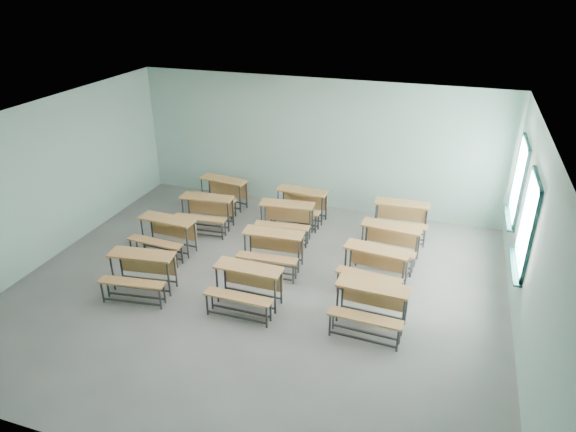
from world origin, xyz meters
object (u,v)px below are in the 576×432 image
at_px(desk_unit_r2c0, 206,208).
at_px(desk_unit_r0c1, 246,282).
at_px(desk_unit_r1c1, 272,246).
at_px(desk_unit_r1c0, 165,231).
at_px(desk_unit_r3c1, 300,201).
at_px(desk_unit_r0c0, 141,268).
at_px(desk_unit_r3c2, 401,214).
at_px(desk_unit_r0c2, 371,301).
at_px(desk_unit_r1c2, 375,263).
at_px(desk_unit_r3c0, 222,189).
at_px(desk_unit_r2c1, 286,215).
at_px(desk_unit_r2c2, 390,239).

bearing_deg(desk_unit_r2c0, desk_unit_r0c1, -55.74).
bearing_deg(desk_unit_r1c1, desk_unit_r1c0, 179.48).
height_order(desk_unit_r2c0, desk_unit_r3c1, same).
bearing_deg(desk_unit_r0c0, desk_unit_r3c1, 55.77).
bearing_deg(desk_unit_r3c1, desk_unit_r3c2, 4.36).
xyz_separation_m(desk_unit_r0c2, desk_unit_r1c1, (-2.19, 1.26, 0.00)).
relative_size(desk_unit_r1c2, desk_unit_r3c0, 0.99).
distance_m(desk_unit_r1c2, desk_unit_r2c1, 2.63).
relative_size(desk_unit_r0c1, desk_unit_r3c0, 0.93).
distance_m(desk_unit_r0c1, desk_unit_r3c2, 4.24).
xyz_separation_m(desk_unit_r0c2, desk_unit_r2c1, (-2.37, 2.65, 0.00)).
height_order(desk_unit_r0c0, desk_unit_r2c0, same).
bearing_deg(desk_unit_r0c0, desk_unit_r0c1, -2.22).
xyz_separation_m(desk_unit_r1c0, desk_unit_r2c1, (2.16, 1.51, 0.00)).
bearing_deg(desk_unit_r0c0, desk_unit_r2c1, 50.74).
xyz_separation_m(desk_unit_r1c2, desk_unit_r3c0, (-4.21, 2.31, 0.00)).
relative_size(desk_unit_r2c0, desk_unit_r3c1, 1.01).
xyz_separation_m(desk_unit_r2c0, desk_unit_r3c2, (4.28, 1.08, 0.00)).
distance_m(desk_unit_r0c0, desk_unit_r2c1, 3.46).
relative_size(desk_unit_r2c2, desk_unit_r3c2, 1.02).
bearing_deg(desk_unit_r2c0, desk_unit_r2c1, 1.95).
distance_m(desk_unit_r1c2, desk_unit_r2c2, 1.04).
relative_size(desk_unit_r0c0, desk_unit_r0c1, 1.07).
relative_size(desk_unit_r0c1, desk_unit_r2c0, 0.96).
distance_m(desk_unit_r1c1, desk_unit_r3c1, 2.23).
distance_m(desk_unit_r0c0, desk_unit_r3c2, 5.70).
bearing_deg(desk_unit_r0c2, desk_unit_r2c1, 134.30).
height_order(desk_unit_r0c2, desk_unit_r1c2, same).
bearing_deg(desk_unit_r1c1, desk_unit_r3c2, 41.63).
height_order(desk_unit_r1c1, desk_unit_r1c2, same).
height_order(desk_unit_r0c1, desk_unit_r1c2, same).
height_order(desk_unit_r0c2, desk_unit_r3c2, same).
bearing_deg(desk_unit_r0c2, desk_unit_r3c2, 91.67).
bearing_deg(desk_unit_r2c2, desk_unit_r1c0, -161.04).
distance_m(desk_unit_r0c0, desk_unit_r2c2, 4.90).
bearing_deg(desk_unit_r2c0, desk_unit_r3c0, 91.75).
distance_m(desk_unit_r0c2, desk_unit_r3c1, 4.17).
height_order(desk_unit_r1c0, desk_unit_r2c2, same).
bearing_deg(desk_unit_r2c1, desk_unit_r3c2, 14.01).
xyz_separation_m(desk_unit_r3c0, desk_unit_r3c2, (4.41, -0.05, 0.00)).
relative_size(desk_unit_r1c1, desk_unit_r3c1, 1.00).
height_order(desk_unit_r0c1, desk_unit_r2c2, same).
bearing_deg(desk_unit_r1c0, desk_unit_r2c2, 17.71).
bearing_deg(desk_unit_r0c2, desk_unit_r1c0, 168.32).
relative_size(desk_unit_r2c1, desk_unit_r3c2, 1.03).
xyz_separation_m(desk_unit_r1c0, desk_unit_r3c0, (0.17, 2.41, 0.00)).
relative_size(desk_unit_r1c0, desk_unit_r2c0, 0.99).
bearing_deg(desk_unit_r1c0, desk_unit_r1c1, 6.39).
relative_size(desk_unit_r0c0, desk_unit_r3c2, 1.05).
relative_size(desk_unit_r0c1, desk_unit_r3c2, 0.97).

